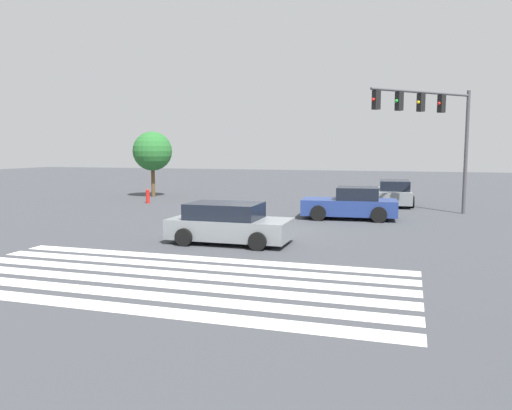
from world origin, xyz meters
The scene contains 8 objects.
ground_plane centered at (0.00, 0.00, 0.00)m, with size 115.12×115.12×0.00m, color #3D3F44.
crosswalk_markings centered at (0.00, -7.56, 0.00)m, with size 12.25×5.35×0.01m.
traffic_signal_mast centered at (6.70, 6.70, 4.66)m, with size 4.52×4.52×6.13m.
car_0 centered at (-0.22, -2.53, 0.68)m, with size 4.19×2.21×1.40m.
car_1 centered at (4.91, 11.57, 0.70)m, with size 2.30×4.96×1.45m.
car_2 centered at (3.17, 4.77, 0.69)m, with size 4.47×2.39×1.50m.
tree_corner_b centered at (-11.06, 11.89, 3.09)m, with size 2.65×2.65×4.44m.
fire_hydrant centered at (-9.33, 8.04, 0.43)m, with size 0.22×0.22×0.86m.
Camera 1 is at (5.75, -18.62, 3.26)m, focal length 35.00 mm.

